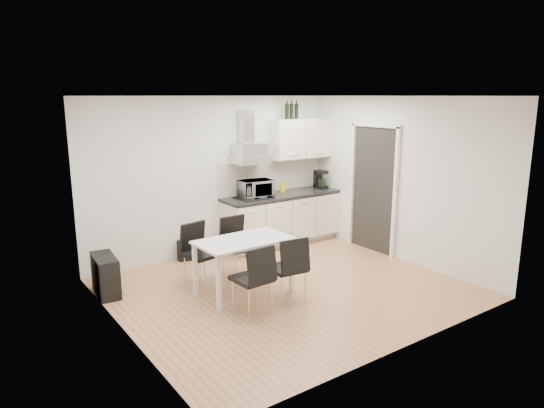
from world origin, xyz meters
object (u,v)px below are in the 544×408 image
(kitchenette, at_px, (282,198))
(guitar_amp, at_px, (106,275))
(chair_far_left, at_px, (202,255))
(chair_near_right, at_px, (287,269))
(floor_speaker, at_px, (184,251))
(chair_far_right, at_px, (239,248))
(dining_table, at_px, (244,246))
(chair_near_left, at_px, (252,279))

(kitchenette, height_order, guitar_amp, kitchenette)
(chair_far_left, bearing_deg, chair_near_right, 108.96)
(guitar_amp, xyz_separation_m, floor_speaker, (1.44, 0.66, -0.10))
(chair_far_left, xyz_separation_m, floor_speaker, (0.24, 1.12, -0.28))
(chair_far_right, distance_m, guitar_amp, 1.87)
(chair_near_right, bearing_deg, kitchenette, 61.44)
(dining_table, bearing_deg, chair_far_left, 119.71)
(chair_near_right, bearing_deg, chair_far_left, 126.46)
(guitar_amp, distance_m, floor_speaker, 1.59)
(chair_near_right, bearing_deg, chair_far_right, 98.37)
(chair_near_left, height_order, floor_speaker, chair_near_left)
(chair_far_left, height_order, chair_far_right, same)
(chair_near_right, bearing_deg, dining_table, 125.49)
(kitchenette, distance_m, dining_table, 2.32)
(chair_near_right, xyz_separation_m, floor_speaker, (-0.40, 2.23, -0.28))
(chair_far_right, bearing_deg, chair_near_right, 91.95)
(chair_far_left, relative_size, guitar_amp, 1.34)
(floor_speaker, bearing_deg, chair_near_right, -67.19)
(chair_far_right, height_order, floor_speaker, chair_far_right)
(chair_far_left, xyz_separation_m, chair_near_left, (0.08, -1.16, 0.00))
(dining_table, bearing_deg, chair_near_left, -114.75)
(kitchenette, bearing_deg, chair_far_left, -155.37)
(dining_table, relative_size, chair_far_right, 1.43)
(dining_table, xyz_separation_m, chair_near_right, (0.30, -0.55, -0.21))
(kitchenette, relative_size, dining_table, 2.00)
(guitar_amp, bearing_deg, kitchenette, 14.11)
(chair_near_left, bearing_deg, chair_near_right, 1.38)
(dining_table, bearing_deg, guitar_amp, 144.95)
(floor_speaker, bearing_deg, dining_table, -74.12)
(dining_table, height_order, floor_speaker, dining_table)
(chair_far_left, bearing_deg, floor_speaker, -113.42)
(guitar_amp, bearing_deg, floor_speaker, 30.12)
(dining_table, relative_size, chair_near_right, 1.43)
(kitchenette, distance_m, chair_near_left, 2.94)
(chair_far_right, xyz_separation_m, chair_near_right, (0.04, -1.11, 0.00))
(kitchenette, distance_m, floor_speaker, 1.97)
(chair_far_left, distance_m, floor_speaker, 1.18)
(chair_far_right, height_order, guitar_amp, chair_far_right)
(kitchenette, bearing_deg, dining_table, -139.01)
(guitar_amp, bearing_deg, dining_table, -28.21)
(floor_speaker, bearing_deg, chair_far_left, -89.61)
(kitchenette, height_order, chair_near_left, kitchenette)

